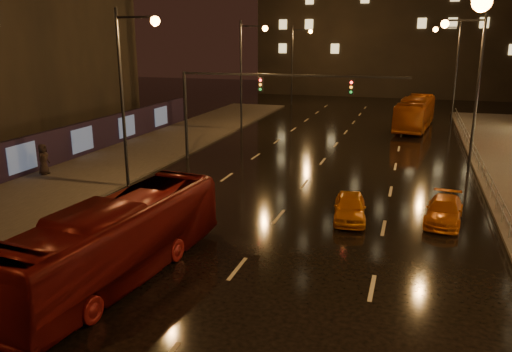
# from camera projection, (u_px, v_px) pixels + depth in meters

# --- Properties ---
(ground) EXTENTS (140.00, 140.00, 0.00)m
(ground) POSITION_uv_depth(u_px,v_px,m) (317.00, 168.00, 33.58)
(ground) COLOR black
(ground) RESTS_ON ground
(sidewalk_left) EXTENTS (7.00, 70.00, 0.15)m
(sidewalk_left) POSITION_uv_depth(u_px,v_px,m) (101.00, 169.00, 32.90)
(sidewalk_left) COLOR #38332D
(sidewalk_left) RESTS_ON ground
(hoarding_left) EXTENTS (0.30, 46.00, 2.50)m
(hoarding_left) POSITION_uv_depth(u_px,v_px,m) (20.00, 158.00, 30.91)
(hoarding_left) COLOR black
(hoarding_left) RESTS_ON ground
(traffic_signal) EXTENTS (15.31, 0.32, 6.20)m
(traffic_signal) POSITION_uv_depth(u_px,v_px,m) (246.00, 95.00, 33.80)
(traffic_signal) COLOR black
(traffic_signal) RESTS_ON ground
(railing_right) EXTENTS (0.05, 56.00, 1.00)m
(railing_right) POSITION_uv_depth(u_px,v_px,m) (487.00, 175.00, 28.53)
(railing_right) COLOR #99999E
(railing_right) RESTS_ON sidewalk_right
(bus_red) EXTENTS (3.44, 10.76, 2.95)m
(bus_red) POSITION_uv_depth(u_px,v_px,m) (118.00, 240.00, 17.76)
(bus_red) COLOR #600E0D
(bus_red) RESTS_ON ground
(bus_curb) EXTENTS (3.79, 11.08, 3.03)m
(bus_curb) POSITION_uv_depth(u_px,v_px,m) (415.00, 113.00, 48.02)
(bus_curb) COLOR #953F0E
(bus_curb) RESTS_ON ground
(taxi_near) EXTENTS (1.92, 3.83, 1.25)m
(taxi_near) POSITION_uv_depth(u_px,v_px,m) (350.00, 207.00, 23.84)
(taxi_near) COLOR orange
(taxi_near) RESTS_ON ground
(taxi_far) EXTENTS (2.02, 4.06, 1.13)m
(taxi_far) POSITION_uv_depth(u_px,v_px,m) (444.00, 211.00, 23.55)
(taxi_far) COLOR #BF5A12
(taxi_far) RESTS_ON ground
(pedestrian_c) EXTENTS (0.78, 1.04, 1.94)m
(pedestrian_c) POSITION_uv_depth(u_px,v_px,m) (43.00, 159.00, 31.21)
(pedestrian_c) COLOR black
(pedestrian_c) RESTS_ON sidewalk_left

